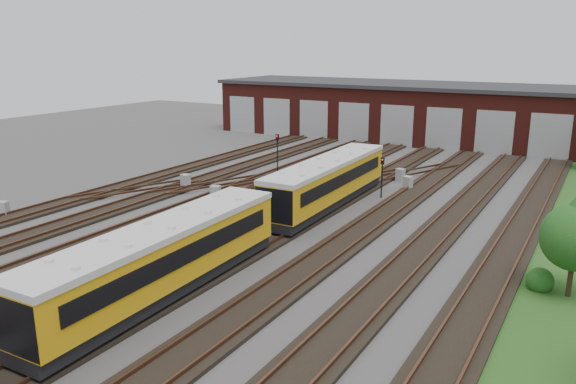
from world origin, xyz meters
The scene contains 14 objects.
ground centered at (0.00, 0.00, 0.00)m, with size 120.00×120.00×0.00m, color #403E3C.
track_network centered at (-0.17, 0.59, 0.11)m, with size 30.40×70.00×0.33m.
maintenance_shed centered at (-0.01, 39.97, 3.20)m, with size 51.00×12.50×6.35m.
metro_train centered at (2.00, -6.87, 1.83)m, with size 2.86×46.25×2.93m.
signal_mast_0 centered at (-6.16, 16.20, 2.15)m, with size 0.26×0.25×3.38m.
signal_mast_1 centered at (1.79, 12.04, 1.99)m, with size 0.27×0.26×3.09m.
signal_mast_2 centered at (4.22, 13.38, 1.89)m, with size 0.26×0.24×2.94m.
signal_mast_3 centered at (0.13, 17.93, 1.77)m, with size 0.26×0.25×2.74m.
relay_cabinet_0 centered at (-15.00, -2.99, 0.49)m, with size 0.59×0.49×0.99m, color #A5A8AA.
relay_cabinet_1 centered at (-9.64, 8.42, 0.55)m, with size 0.66×0.55×1.10m, color #A5A8AA.
relay_cabinet_2 centered at (-5.54, 6.78, 0.54)m, with size 0.65×0.54×1.08m, color #A5A8AA.
relay_cabinet_3 centered at (3.74, 18.84, 0.51)m, with size 0.62×0.51×1.03m, color #A5A8AA.
relay_cabinet_4 centered at (5.12, 16.52, 0.52)m, with size 0.63×0.52×1.05m, color #A5A8AA.
bush_0 centered at (16.00, 2.21, 0.60)m, with size 1.21×1.21×1.21m, color #144715.
Camera 1 is at (17.88, -23.53, 10.67)m, focal length 35.00 mm.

